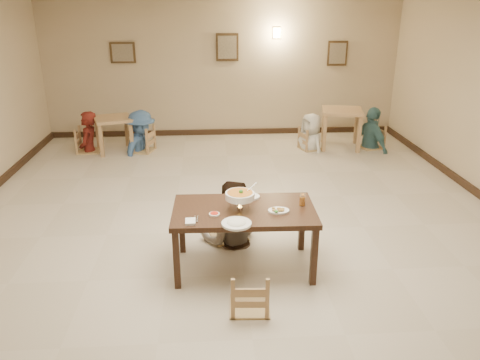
{
  "coord_description": "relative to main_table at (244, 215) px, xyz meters",
  "views": [
    {
      "loc": [
        -0.37,
        -5.77,
        3.0
      ],
      "look_at": [
        0.01,
        -0.35,
        0.89
      ],
      "focal_mm": 35.0,
      "sensor_mm": 36.0,
      "label": 1
    }
  ],
  "objects": [
    {
      "name": "floor",
      "position": [
        -0.02,
        0.94,
        -0.68
      ],
      "size": [
        10.0,
        10.0,
        0.0
      ],
      "primitive_type": "plane",
      "color": "beige",
      "rests_on": "ground"
    },
    {
      "name": "wall_back",
      "position": [
        -0.02,
        5.94,
        0.82
      ],
      "size": [
        10.0,
        0.0,
        10.0
      ],
      "primitive_type": "plane",
      "rotation": [
        1.57,
        0.0,
        0.0
      ],
      "color": "#C5AF90",
      "rests_on": "floor"
    },
    {
      "name": "baseboard_back",
      "position": [
        -0.02,
        5.91,
        -0.62
      ],
      "size": [
        8.0,
        0.06,
        0.12
      ],
      "primitive_type": "cube",
      "color": "black",
      "rests_on": "floor"
    },
    {
      "name": "picture_a",
      "position": [
        -2.22,
        5.89,
        1.22
      ],
      "size": [
        0.55,
        0.04,
        0.45
      ],
      "color": "#392717",
      "rests_on": "wall_back"
    },
    {
      "name": "picture_b",
      "position": [
        0.08,
        5.89,
        1.32
      ],
      "size": [
        0.5,
        0.04,
        0.6
      ],
      "color": "#392717",
      "rests_on": "wall_back"
    },
    {
      "name": "picture_c",
      "position": [
        2.58,
        5.89,
        1.17
      ],
      "size": [
        0.45,
        0.04,
        0.55
      ],
      "color": "#392717",
      "rests_on": "wall_back"
    },
    {
      "name": "wall_sconce",
      "position": [
        1.18,
        5.9,
        1.62
      ],
      "size": [
        0.16,
        0.05,
        0.22
      ],
      "primitive_type": "cube",
      "color": "#FFD88C",
      "rests_on": "wall_back"
    },
    {
      "name": "main_table",
      "position": [
        0.0,
        0.0,
        0.0
      ],
      "size": [
        1.65,
        0.96,
        0.76
      ],
      "rotation": [
        0.0,
        0.0,
        -0.03
      ],
      "color": "#392013",
      "rests_on": "floor"
    },
    {
      "name": "chair_far",
      "position": [
        -0.14,
        0.77,
        -0.21
      ],
      "size": [
        0.44,
        0.44,
        0.94
      ],
      "rotation": [
        0.0,
        0.0,
        0.3
      ],
      "color": "tan",
      "rests_on": "floor"
    },
    {
      "name": "chair_near",
      "position": [
        -0.0,
        -0.8,
        -0.25
      ],
      "size": [
        0.41,
        0.41,
        0.87
      ],
      "rotation": [
        0.0,
        0.0,
        3.08
      ],
      "color": "tan",
      "rests_on": "floor"
    },
    {
      "name": "main_diner",
      "position": [
        -0.12,
        0.68,
        0.16
      ],
      "size": [
        0.82,
        0.65,
        1.68
      ],
      "primitive_type": "imported",
      "rotation": [
        0.0,
        0.0,
        3.13
      ],
      "color": "gray",
      "rests_on": "floor"
    },
    {
      "name": "curry_warmer",
      "position": [
        -0.05,
        -0.02,
        0.25
      ],
      "size": [
        0.37,
        0.33,
        0.3
      ],
      "color": "silver",
      "rests_on": "main_table"
    },
    {
      "name": "rice_plate_far",
      "position": [
        0.06,
        0.32,
        0.1
      ],
      "size": [
        0.31,
        0.31,
        0.07
      ],
      "color": "white",
      "rests_on": "main_table"
    },
    {
      "name": "rice_plate_near",
      "position": [
        -0.11,
        -0.39,
        0.1
      ],
      "size": [
        0.32,
        0.32,
        0.07
      ],
      "color": "white",
      "rests_on": "main_table"
    },
    {
      "name": "fried_plate",
      "position": [
        0.38,
        -0.1,
        0.1
      ],
      "size": [
        0.24,
        0.24,
        0.05
      ],
      "color": "white",
      "rests_on": "main_table"
    },
    {
      "name": "chili_dish",
      "position": [
        -0.34,
        -0.14,
        0.09
      ],
      "size": [
        0.12,
        0.12,
        0.03
      ],
      "color": "white",
      "rests_on": "main_table"
    },
    {
      "name": "napkin_cutlery",
      "position": [
        -0.6,
        -0.31,
        0.09
      ],
      "size": [
        0.14,
        0.22,
        0.03
      ],
      "color": "white",
      "rests_on": "main_table"
    },
    {
      "name": "drink_glass",
      "position": [
        0.68,
        0.05,
        0.14
      ],
      "size": [
        0.07,
        0.07,
        0.14
      ],
      "color": "white",
      "rests_on": "main_table"
    },
    {
      "name": "bg_table_left",
      "position": [
        -2.34,
        4.75,
        -0.09
      ],
      "size": [
        0.92,
        0.92,
        0.73
      ],
      "rotation": [
        0.0,
        0.0,
        0.32
      ],
      "color": "tan",
      "rests_on": "floor"
    },
    {
      "name": "bg_table_right",
      "position": [
        2.45,
        4.7,
        0.0
      ],
      "size": [
        0.98,
        0.98,
        0.83
      ],
      "rotation": [
        0.0,
        0.0,
        -0.22
      ],
      "color": "tan",
      "rests_on": "floor"
    },
    {
      "name": "bg_chair_ll",
      "position": [
        -2.89,
        4.76,
        -0.2
      ],
      "size": [
        0.46,
        0.46,
        0.97
      ],
      "rotation": [
        0.0,
        0.0,
        1.61
      ],
      "color": "tan",
      "rests_on": "floor"
    },
    {
      "name": "bg_chair_lr",
      "position": [
        -1.79,
        4.72,
        -0.18
      ],
      "size": [
        0.47,
        0.47,
        1.01
      ],
      "rotation": [
        0.0,
        0.0,
        -1.86
      ],
      "color": "tan",
      "rests_on": "floor"
    },
    {
      "name": "bg_chair_rl",
      "position": [
        1.79,
        4.62,
        -0.24
      ],
      "size": [
        0.42,
        0.42,
        0.89
      ],
      "rotation": [
        0.0,
        0.0,
        1.89
      ],
      "color": "tan",
      "rests_on": "floor"
    },
    {
      "name": "bg_chair_rr",
      "position": [
        3.11,
        4.62,
        -0.21
      ],
      "size": [
        0.44,
        0.44,
        0.95
      ],
      "rotation": [
        0.0,
        0.0,
        -1.33
      ],
      "color": "tan",
      "rests_on": "floor"
    },
    {
      "name": "bg_diner_a",
      "position": [
        -2.89,
        4.76,
        0.17
      ],
      "size": [
        0.45,
        0.65,
        1.7
      ],
      "primitive_type": "imported",
      "rotation": [
        0.0,
        0.0,
        4.65
      ],
      "color": "#5C1913",
      "rests_on": "floor"
    },
    {
      "name": "bg_diner_b",
      "position": [
        -1.79,
        4.72,
        0.18
      ],
      "size": [
        1.01,
        1.28,
        1.73
      ],
      "primitive_type": "imported",
      "rotation": [
        0.0,
        0.0,
        1.19
      ],
      "color": "#3D6398",
      "rests_on": "floor"
    },
    {
      "name": "bg_diner_c",
      "position": [
        1.79,
        4.62,
        0.09
      ],
      "size": [
        0.76,
        0.89,
        1.54
      ],
      "primitive_type": "imported",
      "rotation": [
        0.0,
        0.0,
        5.15
      ],
      "color": "silver",
      "rests_on": "floor"
    },
    {
      "name": "bg_diner_d",
      "position": [
        3.11,
        4.62,
        0.2
      ],
      "size": [
        0.75,
        1.12,
        1.76
      ],
      "primitive_type": "imported",
      "rotation": [
        0.0,
        0.0,
        1.92
      ],
      "color": "teal",
      "rests_on": "floor"
    }
  ]
}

